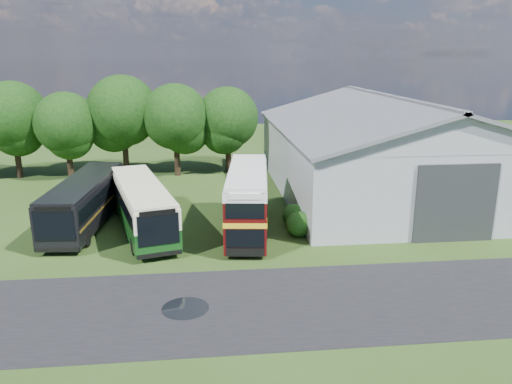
{
  "coord_description": "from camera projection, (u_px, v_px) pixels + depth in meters",
  "views": [
    {
      "loc": [
        -0.46,
        -24.13,
        11.43
      ],
      "look_at": [
        2.99,
        8.0,
        2.47
      ],
      "focal_mm": 35.0,
      "sensor_mm": 36.0,
      "label": 1
    }
  ],
  "objects": [
    {
      "name": "shrub_front",
      "position": [
        299.0,
        235.0,
        32.54
      ],
      "size": [
        1.7,
        1.7,
        1.7
      ],
      "primitive_type": "sphere",
      "color": "#194714",
      "rests_on": "ground"
    },
    {
      "name": "bus_green_single",
      "position": [
        142.0,
        205.0,
        33.13
      ],
      "size": [
        5.72,
        12.01,
        3.23
      ],
      "rotation": [
        0.0,
        0.0,
        0.27
      ],
      "color": "black",
      "rests_on": "ground"
    },
    {
      "name": "storage_shed",
      "position": [
        387.0,
        143.0,
        41.96
      ],
      "size": [
        18.8,
        24.8,
        8.15
      ],
      "color": "gray",
      "rests_on": "ground"
    },
    {
      "name": "tree_left_a",
      "position": [
        12.0,
        116.0,
        46.27
      ],
      "size": [
        6.46,
        6.46,
        9.12
      ],
      "color": "black",
      "rests_on": "ground"
    },
    {
      "name": "asphalt_road",
      "position": [
        281.0,
        304.0,
        23.65
      ],
      "size": [
        60.0,
        8.0,
        0.02
      ],
      "primitive_type": "cube",
      "color": "black",
      "rests_on": "ground"
    },
    {
      "name": "bus_maroon_double",
      "position": [
        248.0,
        201.0,
        32.7
      ],
      "size": [
        3.69,
        10.17,
        4.27
      ],
      "rotation": [
        0.0,
        0.0,
        -0.12
      ],
      "color": "black",
      "rests_on": "ground"
    },
    {
      "name": "tree_right_a",
      "position": [
        175.0,
        117.0,
        47.2
      ],
      "size": [
        6.26,
        6.26,
        8.83
      ],
      "color": "black",
      "rests_on": "ground"
    },
    {
      "name": "tree_left_b",
      "position": [
        66.0,
        123.0,
        46.0
      ],
      "size": [
        5.78,
        5.78,
        8.16
      ],
      "color": "black",
      "rests_on": "ground"
    },
    {
      "name": "puddle",
      "position": [
        185.0,
        309.0,
        23.19
      ],
      "size": [
        2.2,
        2.2,
        0.01
      ],
      "primitive_type": "cylinder",
      "color": "black",
      "rests_on": "ground"
    },
    {
      "name": "bus_dark_single",
      "position": [
        85.0,
        201.0,
        34.17
      ],
      "size": [
        3.63,
        11.89,
        3.23
      ],
      "rotation": [
        0.0,
        0.0,
        -0.08
      ],
      "color": "black",
      "rests_on": "ground"
    },
    {
      "name": "tree_mid",
      "position": [
        123.0,
        111.0,
        47.51
      ],
      "size": [
        6.8,
        6.8,
        9.6
      ],
      "color": "black",
      "rests_on": "ground"
    },
    {
      "name": "shrub_mid",
      "position": [
        293.0,
        225.0,
        34.46
      ],
      "size": [
        1.6,
        1.6,
        1.6
      ],
      "primitive_type": "sphere",
      "color": "#194714",
      "rests_on": "ground"
    },
    {
      "name": "tree_right_b",
      "position": [
        228.0,
        118.0,
        48.54
      ],
      "size": [
        5.98,
        5.98,
        8.45
      ],
      "color": "black",
      "rests_on": "ground"
    },
    {
      "name": "ground",
      "position": [
        216.0,
        279.0,
        26.22
      ],
      "size": [
        120.0,
        120.0,
        0.0
      ],
      "primitive_type": "plane",
      "color": "#243A12",
      "rests_on": "ground"
    }
  ]
}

